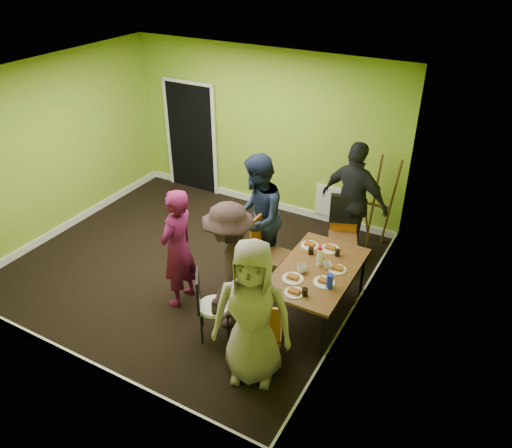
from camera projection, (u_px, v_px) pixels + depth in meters
The scene contains 28 objects.
ground at pixel (192, 266), 7.50m from camera, with size 5.00×5.00×0.00m, color black.
room_walls at pixel (188, 207), 7.04m from camera, with size 5.04×4.54×2.82m.
dining_table at pixel (317, 273), 6.18m from camera, with size 0.90×1.50×0.75m.
chair_left_far at pixel (265, 247), 6.87m from camera, with size 0.45×0.44×1.05m.
chair_left_near at pixel (247, 285), 6.31m from camera, with size 0.47×0.47×0.87m.
chair_back_end at pixel (344, 216), 7.29m from camera, with size 0.57×0.62×1.05m.
chair_front_end at pixel (265, 329), 5.59m from camera, with size 0.48×0.48×0.90m.
chair_bentwood at pixel (208, 302), 5.99m from camera, with size 0.49×0.49×0.91m.
easel at pixel (376, 203), 7.53m from camera, with size 0.65×0.61×1.61m.
plate_near_left at pixel (310, 245), 6.60m from camera, with size 0.24×0.24×0.01m, color white.
plate_near_right at pixel (293, 278), 5.97m from camera, with size 0.26×0.26×0.01m, color white.
plate_far_back at pixel (330, 249), 6.53m from camera, with size 0.25×0.25×0.01m, color white.
plate_far_front at pixel (294, 293), 5.74m from camera, with size 0.23×0.23×0.01m, color white.
plate_wall_back at pixel (337, 269), 6.13m from camera, with size 0.22×0.22×0.01m, color white.
plate_wall_front at pixel (324, 282), 5.91m from camera, with size 0.26×0.26×0.01m, color white.
thermos at pixel (319, 257), 6.16m from camera, with size 0.07×0.07×0.25m, color white.
blue_bottle at pixel (330, 281), 5.79m from camera, with size 0.08×0.08×0.18m, color #1A26C9.
orange_bottle at pixel (319, 256), 6.33m from camera, with size 0.04×0.04×0.08m, color orange.
glass_mid at pixel (311, 251), 6.41m from camera, with size 0.07×0.07×0.09m, color black.
glass_back at pixel (337, 253), 6.38m from camera, with size 0.07×0.07×0.09m, color black.
glass_front at pixel (305, 292), 5.69m from camera, with size 0.07×0.07×0.09m, color black.
cup_a at pixel (302, 269), 6.08m from camera, with size 0.12×0.12×0.09m, color white.
cup_b at pixel (327, 265), 6.14m from camera, with size 0.10×0.10×0.09m, color white.
person_standing at pixel (178, 249), 6.39m from camera, with size 0.61×0.40×1.66m, color #5A0F38.
person_left_far at pixel (257, 218), 6.91m from camera, with size 0.89×0.69×1.83m, color #161E37.
person_left_near at pixel (230, 267), 6.03m from camera, with size 1.10×0.63×1.70m, color black.
person_back_end at pixel (354, 202), 7.31m from camera, with size 1.08×0.45×1.84m, color black.
person_front_end at pixel (252, 313), 5.25m from camera, with size 0.86×0.56×1.75m, color gray.
Camera 1 is at (3.81, -4.90, 4.36)m, focal length 35.00 mm.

